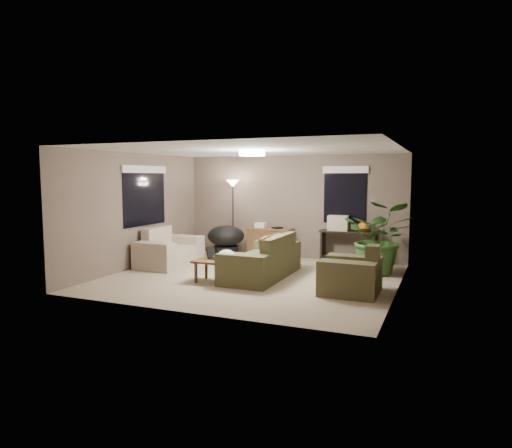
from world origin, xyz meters
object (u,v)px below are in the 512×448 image
at_px(main_sofa, 264,262).
at_px(papasan_chair, 226,239).
at_px(coffee_table, 221,264).
at_px(cat_scratching_post, 368,276).
at_px(floor_lamp, 233,192).
at_px(houseplant, 380,246).
at_px(desk, 270,243).
at_px(armchair, 352,276).
at_px(console_table, 348,244).
at_px(loveseat, 169,252).

height_order(main_sofa, papasan_chair, main_sofa).
relative_size(coffee_table, cat_scratching_post, 2.00).
bearing_deg(papasan_chair, coffee_table, -65.80).
xyz_separation_m(papasan_chair, floor_lamp, (0.06, 0.28, 1.13)).
distance_m(coffee_table, houseplant, 3.29).
bearing_deg(desk, floor_lamp, -176.80).
bearing_deg(cat_scratching_post, armchair, -110.33).
xyz_separation_m(coffee_table, console_table, (1.84, 2.85, 0.08)).
xyz_separation_m(main_sofa, loveseat, (-2.43, 0.30, 0.00)).
height_order(loveseat, cat_scratching_post, loveseat).
bearing_deg(main_sofa, console_table, 58.89).
bearing_deg(desk, armchair, -45.91).
distance_m(loveseat, desk, 2.46).
distance_m(armchair, houseplant, 1.79).
relative_size(coffee_table, console_table, 0.77).
bearing_deg(loveseat, cat_scratching_post, -4.68).
bearing_deg(coffee_table, houseplant, 35.77).
bearing_deg(console_table, floor_lamp, -176.04).
distance_m(armchair, floor_lamp, 4.43).
xyz_separation_m(loveseat, cat_scratching_post, (4.47, -0.37, -0.08)).
xyz_separation_m(loveseat, armchair, (4.28, -0.89, 0.00)).
bearing_deg(loveseat, houseplant, 10.87).
bearing_deg(main_sofa, papasan_chair, 135.40).
height_order(armchair, coffee_table, armchair).
distance_m(loveseat, armchair, 4.37).
xyz_separation_m(loveseat, houseplant, (4.51, 0.87, 0.29)).
xyz_separation_m(main_sofa, coffee_table, (-0.58, -0.75, 0.06)).
relative_size(console_table, papasan_chair, 1.24).
height_order(armchair, desk, armchair).
bearing_deg(armchair, floor_lamp, 144.10).
bearing_deg(floor_lamp, houseplant, -11.28).
xyz_separation_m(console_table, cat_scratching_post, (0.78, -2.16, -0.22)).
xyz_separation_m(houseplant, cat_scratching_post, (-0.04, -1.23, -0.37)).
distance_m(desk, console_table, 1.88).
relative_size(console_table, houseplant, 0.86).
height_order(loveseat, coffee_table, loveseat).
bearing_deg(main_sofa, loveseat, 172.92).
xyz_separation_m(main_sofa, houseplant, (2.09, 1.17, 0.29)).
xyz_separation_m(loveseat, papasan_chair, (0.79, 1.31, 0.17)).
height_order(main_sofa, armchair, same).
xyz_separation_m(main_sofa, desk, (-0.61, 1.95, 0.08)).
xyz_separation_m(coffee_table, houseplant, (2.66, 1.92, 0.23)).
bearing_deg(main_sofa, floor_lamp, 129.77).
bearing_deg(armchair, loveseat, 168.27).
distance_m(coffee_table, papasan_chair, 2.60).
distance_m(desk, cat_scratching_post, 3.34).
bearing_deg(cat_scratching_post, main_sofa, 178.17).
relative_size(desk, cat_scratching_post, 2.20).
xyz_separation_m(floor_lamp, cat_scratching_post, (3.63, -1.96, -1.38)).
xyz_separation_m(coffee_table, papasan_chair, (-1.06, 2.37, 0.11)).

